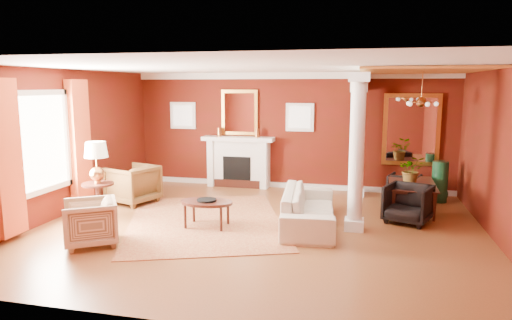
% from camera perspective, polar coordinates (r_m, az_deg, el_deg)
% --- Properties ---
extents(ground, '(8.00, 8.00, 0.00)m').
position_cam_1_polar(ground, '(8.43, 0.33, -8.51)').
color(ground, brown).
rests_on(ground, ground).
extents(room_shell, '(8.04, 7.04, 2.92)m').
position_cam_1_polar(room_shell, '(8.05, 0.34, 5.31)').
color(room_shell, '#59110C').
rests_on(room_shell, ground).
extents(fireplace, '(1.85, 0.42, 1.29)m').
position_cam_1_polar(fireplace, '(11.72, -2.22, -0.21)').
color(fireplace, white).
rests_on(fireplace, ground).
extents(overmantel_mirror, '(0.95, 0.07, 1.15)m').
position_cam_1_polar(overmantel_mirror, '(11.72, -2.07, 5.96)').
color(overmantel_mirror, gold).
rests_on(overmantel_mirror, fireplace).
extents(flank_window_left, '(0.70, 0.07, 0.70)m').
position_cam_1_polar(flank_window_left, '(12.23, -9.11, 5.52)').
color(flank_window_left, white).
rests_on(flank_window_left, room_shell).
extents(flank_window_right, '(0.70, 0.07, 0.70)m').
position_cam_1_polar(flank_window_right, '(11.42, 5.50, 5.33)').
color(flank_window_right, white).
rests_on(flank_window_right, room_shell).
extents(left_window, '(0.21, 2.55, 2.60)m').
position_cam_1_polar(left_window, '(9.27, -24.75, 1.29)').
color(left_window, white).
rests_on(left_window, room_shell).
extents(column_front, '(0.36, 0.36, 2.80)m').
position_cam_1_polar(column_front, '(8.20, 12.47, 1.02)').
color(column_front, white).
rests_on(column_front, ground).
extents(column_back, '(0.36, 0.36, 2.80)m').
position_cam_1_polar(column_back, '(10.88, 12.72, 2.99)').
color(column_back, white).
rests_on(column_back, ground).
extents(header_beam, '(0.30, 3.20, 0.32)m').
position_cam_1_polar(header_beam, '(9.72, 12.88, 9.31)').
color(header_beam, white).
rests_on(header_beam, column_front).
extents(amber_ceiling, '(2.30, 3.40, 0.04)m').
position_cam_1_polar(amber_ceiling, '(9.64, 19.90, 10.49)').
color(amber_ceiling, '#E09342').
rests_on(amber_ceiling, room_shell).
extents(dining_mirror, '(1.30, 0.07, 1.70)m').
position_cam_1_polar(dining_mirror, '(11.38, 18.84, 3.60)').
color(dining_mirror, gold).
rests_on(dining_mirror, room_shell).
extents(chandelier, '(0.60, 0.62, 0.75)m').
position_cam_1_polar(chandelier, '(9.69, 19.96, 6.79)').
color(chandelier, '#BC773B').
rests_on(chandelier, room_shell).
extents(crown_trim, '(8.00, 0.08, 0.16)m').
position_cam_1_polar(crown_trim, '(11.43, 4.31, 10.47)').
color(crown_trim, white).
rests_on(crown_trim, room_shell).
extents(base_trim, '(8.00, 0.08, 0.12)m').
position_cam_1_polar(base_trim, '(11.70, 4.15, -3.17)').
color(base_trim, white).
rests_on(base_trim, ground).
extents(rug, '(3.99, 4.54, 0.02)m').
position_cam_1_polar(rug, '(8.87, -6.33, -7.60)').
color(rug, maroon).
rests_on(rug, ground).
extents(sofa, '(0.90, 2.40, 0.92)m').
position_cam_1_polar(sofa, '(8.50, 6.65, -5.21)').
color(sofa, beige).
rests_on(sofa, ground).
extents(armchair_leopard, '(1.11, 1.14, 0.94)m').
position_cam_1_polar(armchair_leopard, '(10.42, -15.16, -2.71)').
color(armchair_leopard, black).
rests_on(armchair_leopard, ground).
extents(armchair_stripe, '(1.07, 1.08, 0.83)m').
position_cam_1_polar(armchair_stripe, '(7.94, -20.02, -7.10)').
color(armchair_stripe, tan).
rests_on(armchair_stripe, ground).
extents(coffee_table, '(0.97, 0.97, 0.49)m').
position_cam_1_polar(coffee_table, '(8.42, -6.18, -5.42)').
color(coffee_table, black).
rests_on(coffee_table, ground).
extents(coffee_book, '(0.16, 0.03, 0.21)m').
position_cam_1_polar(coffee_book, '(8.43, -6.27, -4.35)').
color(coffee_book, black).
rests_on(coffee_book, coffee_table).
extents(side_table, '(0.61, 0.61, 1.52)m').
position_cam_1_polar(side_table, '(9.31, -19.27, -0.85)').
color(side_table, black).
rests_on(side_table, ground).
extents(dining_table, '(0.63, 1.66, 0.92)m').
position_cam_1_polar(dining_table, '(10.04, 19.05, -3.41)').
color(dining_table, black).
rests_on(dining_table, ground).
extents(dining_chair_near, '(1.00, 0.97, 0.81)m').
position_cam_1_polar(dining_chair_near, '(9.12, 18.46, -4.99)').
color(dining_chair_near, black).
rests_on(dining_chair_near, ground).
extents(dining_chair_far, '(0.80, 0.77, 0.67)m').
position_cam_1_polar(dining_chair_far, '(10.86, 18.05, -3.10)').
color(dining_chair_far, black).
rests_on(dining_chair_far, ground).
extents(green_urn, '(0.39, 0.39, 0.93)m').
position_cam_1_polar(green_urn, '(10.99, 21.94, -3.01)').
color(green_urn, '#143F22').
rests_on(green_urn, ground).
extents(potted_plant, '(0.58, 0.63, 0.45)m').
position_cam_1_polar(potted_plant, '(9.86, 18.95, 0.42)').
color(potted_plant, '#26591E').
rests_on(potted_plant, dining_table).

